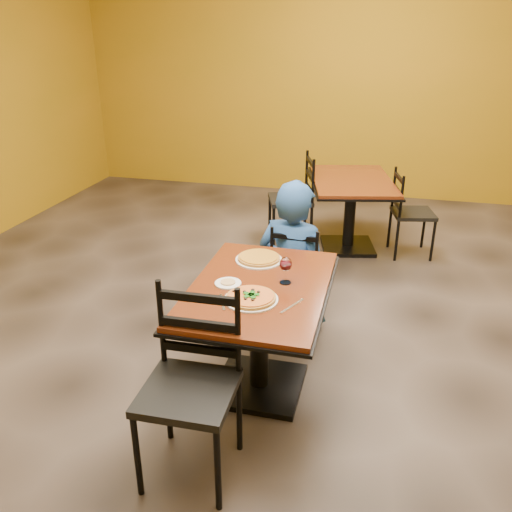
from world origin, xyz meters
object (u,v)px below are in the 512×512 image
(chair_second_left, at_px, (290,200))
(pizza_main, at_px, (251,297))
(chair_second_right, at_px, (413,214))
(side_plate, at_px, (228,283))
(chair_main_far, at_px, (298,271))
(table_main, at_px, (259,314))
(table_second, at_px, (351,198))
(plate_far, at_px, (259,260))
(plate_main, at_px, (251,299))
(chair_main_near, at_px, (188,393))
(diner, at_px, (293,254))
(pizza_far, at_px, (259,258))
(wine_glass, at_px, (286,269))

(chair_second_left, xyz_separation_m, pizza_main, (0.28, -2.71, 0.29))
(chair_second_right, bearing_deg, side_plate, 143.09)
(chair_main_far, bearing_deg, table_main, 87.42)
(table_second, bearing_deg, plate_far, -101.37)
(plate_main, relative_size, plate_far, 1.00)
(plate_main, bearing_deg, chair_main_near, -106.95)
(table_main, relative_size, chair_main_near, 1.22)
(diner, xyz_separation_m, plate_main, (-0.05, -1.09, 0.17))
(diner, relative_size, plate_far, 3.75)
(chair_second_left, distance_m, plate_far, 2.19)
(chair_second_right, relative_size, diner, 0.75)
(side_plate, bearing_deg, table_main, 8.76)
(chair_main_far, relative_size, side_plate, 5.14)
(diner, height_order, plate_far, diner)
(pizza_far, relative_size, side_plate, 1.75)
(chair_main_far, xyz_separation_m, plate_main, (-0.08, -1.15, 0.34))
(diner, height_order, side_plate, diner)
(plate_main, distance_m, side_plate, 0.25)
(pizza_main, xyz_separation_m, plate_far, (-0.09, 0.55, -0.02))
(table_main, xyz_separation_m, chair_main_near, (-0.18, -0.77, -0.05))
(table_second, xyz_separation_m, plate_main, (-0.35, -2.71, 0.20))
(chair_main_near, xyz_separation_m, wine_glass, (0.32, 0.84, 0.34))
(pizza_far, bearing_deg, table_main, -75.73)
(table_second, distance_m, chair_second_left, 0.63)
(table_main, bearing_deg, pizza_main, -90.42)
(chair_main_near, xyz_separation_m, chair_second_left, (-0.10, 3.29, -0.03))
(plate_far, xyz_separation_m, side_plate, (-0.10, -0.38, 0.00))
(diner, relative_size, pizza_main, 4.09)
(table_second, relative_size, chair_second_right, 1.53)
(chair_main_far, distance_m, side_plate, 1.08)
(pizza_main, bearing_deg, table_main, 89.58)
(table_second, relative_size, plate_main, 4.30)
(table_second, xyz_separation_m, wine_glass, (-0.20, -2.45, 0.29))
(plate_main, relative_size, wine_glass, 1.72)
(table_main, bearing_deg, chair_second_left, 96.34)
(table_main, xyz_separation_m, pizza_far, (-0.09, 0.35, 0.21))
(pizza_far, bearing_deg, plate_main, -80.78)
(table_main, bearing_deg, chair_main_far, 85.59)
(chair_second_left, xyz_separation_m, diner, (0.33, -1.62, 0.10))
(chair_second_right, bearing_deg, plate_far, 141.42)
(chair_main_near, relative_size, diner, 0.87)
(chair_main_near, xyz_separation_m, pizza_far, (0.09, 1.12, 0.27))
(diner, distance_m, plate_main, 1.11)
(side_plate, bearing_deg, chair_second_left, 92.09)
(chair_main_far, height_order, chair_second_left, chair_second_left)
(plate_far, bearing_deg, wine_glass, -50.20)
(table_second, distance_m, side_plate, 2.61)
(wine_glass, bearing_deg, table_main, -152.74)
(diner, bearing_deg, pizza_main, 102.47)
(chair_main_near, bearing_deg, chair_second_left, 90.42)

